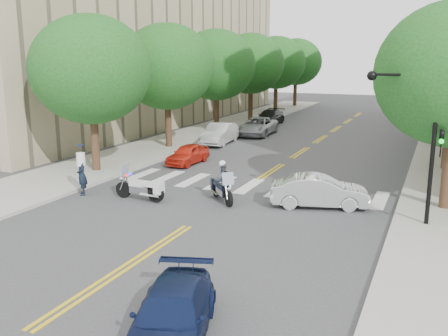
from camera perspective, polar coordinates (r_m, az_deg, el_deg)
The scene contains 19 objects.
ground at distance 18.89m, azimuth -4.17°, elevation -6.70°, with size 140.00×140.00×0.00m, color #38383A.
sidewalk_left at distance 42.21m, azimuth -1.73°, elevation 4.24°, with size 5.00×60.00×0.15m, color #9E9991.
tree_l_0 at distance 27.71m, azimuth -14.97°, elevation 10.80°, with size 6.40×6.40×8.45m.
tree_l_1 at distance 34.34m, azimuth -6.53°, elevation 11.42°, with size 6.40×6.40×8.45m.
tree_l_2 at distance 41.47m, azimuth -0.89°, elevation 11.69°, with size 6.40×6.40×8.45m.
tree_l_3 at distance 48.86m, azimuth 3.08°, elevation 11.82°, with size 6.40×6.40×8.45m.
tree_l_4 at distance 56.42m, azimuth 6.00°, elevation 11.88°, with size 6.40×6.40×8.45m.
tree_l_5 at distance 64.09m, azimuth 8.23°, elevation 11.91°, with size 6.40×6.40×8.45m.
traffic_signal_pole at distance 19.42m, azimuth 21.54°, elevation 4.29°, with size 2.82×0.42×6.00m.
motorcycle_police at distance 21.86m, azimuth -0.24°, elevation -1.72°, with size 1.73×1.83×1.85m.
motorcycle_parked at distance 22.32m, azimuth -9.19°, elevation -2.30°, with size 2.46×0.54×1.59m.
officer_standing at distance 23.74m, azimuth -15.94°, elevation -0.74°, with size 0.69×0.45×1.90m, color black.
convertible at distance 21.46m, azimuth 10.85°, elevation -2.62°, with size 1.44×4.12×1.36m, color silver.
sedan_blue at distance 11.65m, azimuth -5.99°, elevation -16.46°, with size 1.67×4.11×1.19m, color #0F1A3F.
parked_car_a at distance 29.61m, azimuth -4.15°, elevation 1.60°, with size 1.39×3.46×1.18m, color red.
parked_car_b at distance 36.33m, azimuth -0.51°, elevation 3.95°, with size 1.59×4.57×1.51m, color #BABABA.
parked_car_c at distance 40.56m, azimuth 3.84°, elevation 4.78°, with size 2.35×5.10×1.42m, color #A8A9AF.
parked_car_d at distance 46.94m, azimuth 5.24°, elevation 5.79°, with size 1.92×4.72×1.37m, color black.
parked_car_e at distance 47.89m, azimuth 5.62°, elevation 5.88°, with size 1.54×3.82×1.30m, color #A4A5AA.
Camera 1 is at (8.36, -15.74, 6.25)m, focal length 40.00 mm.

